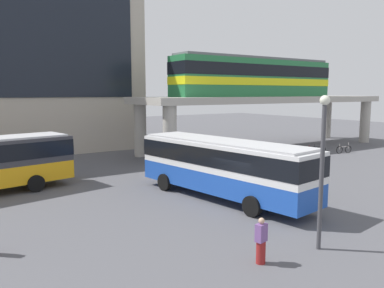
# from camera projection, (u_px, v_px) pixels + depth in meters

# --- Properties ---
(ground_plane) EXTENTS (120.00, 120.00, 0.00)m
(ground_plane) POSITION_uv_depth(u_px,v_px,m) (152.00, 173.00, 27.92)
(ground_plane) COLOR #515156
(elevated_platform) EXTENTS (28.59, 6.90, 5.35)m
(elevated_platform) POSITION_uv_depth(u_px,v_px,m) (267.00, 104.00, 39.68)
(elevated_platform) COLOR #ADA89E
(elevated_platform) RESTS_ON ground_plane
(train) EXTENTS (18.58, 2.96, 3.84)m
(train) POSITION_uv_depth(u_px,v_px,m) (256.00, 77.00, 38.43)
(train) COLOR #26723F
(train) RESTS_ON elevated_platform
(bus_main) EXTENTS (4.14, 11.29, 3.22)m
(bus_main) POSITION_uv_depth(u_px,v_px,m) (223.00, 163.00, 20.95)
(bus_main) COLOR #1E4CB2
(bus_main) RESTS_ON ground_plane
(bicycle_red) EXTENTS (1.79, 0.16, 1.04)m
(bicycle_red) POSITION_uv_depth(u_px,v_px,m) (305.00, 153.00, 35.05)
(bicycle_red) COLOR black
(bicycle_red) RESTS_ON ground_plane
(bicycle_green) EXTENTS (1.74, 0.53, 1.04)m
(bicycle_green) POSITION_uv_depth(u_px,v_px,m) (239.00, 159.00, 31.66)
(bicycle_green) COLOR black
(bicycle_green) RESTS_ON ground_plane
(bicycle_silver) EXTENTS (1.76, 0.45, 1.04)m
(bicycle_silver) POSITION_uv_depth(u_px,v_px,m) (344.00, 149.00, 37.05)
(bicycle_silver) COLOR black
(bicycle_silver) RESTS_ON ground_plane
(bicycle_orange) EXTENTS (1.77, 0.39, 1.04)m
(bicycle_orange) POSITION_uv_depth(u_px,v_px,m) (274.00, 158.00, 32.20)
(bicycle_orange) COLOR black
(bicycle_orange) RESTS_ON ground_plane
(bicycle_blue) EXTENTS (1.79, 0.17, 1.04)m
(bicycle_blue) POSITION_uv_depth(u_px,v_px,m) (311.00, 155.00, 33.65)
(bicycle_blue) COLOR black
(bicycle_blue) RESTS_ON ground_plane
(bicycle_black) EXTENTS (1.78, 0.34, 1.04)m
(bicycle_black) POSITION_uv_depth(u_px,v_px,m) (318.00, 150.00, 36.76)
(bicycle_black) COLOR black
(bicycle_black) RESTS_ON ground_plane
(pedestrian_walking_across) EXTENTS (0.44, 0.34, 1.60)m
(pedestrian_walking_across) POSITION_uv_depth(u_px,v_px,m) (261.00, 242.00, 13.07)
(pedestrian_walking_across) COLOR maroon
(pedestrian_walking_across) RESTS_ON ground_plane
(lamp_post) EXTENTS (0.36, 0.36, 5.66)m
(lamp_post) POSITION_uv_depth(u_px,v_px,m) (322.00, 159.00, 13.94)
(lamp_post) COLOR #3F3F44
(lamp_post) RESTS_ON ground_plane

